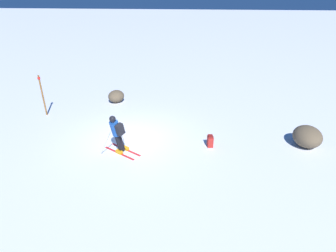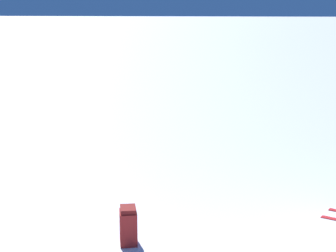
# 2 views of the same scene
# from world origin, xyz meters

# --- Properties ---
(spare_backpack) EXTENTS (0.34, 0.28, 0.50)m
(spare_backpack) POSITION_xyz_m (0.11, 3.45, 0.24)
(spare_backpack) COLOR #AD231E
(spare_backpack) RESTS_ON ground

